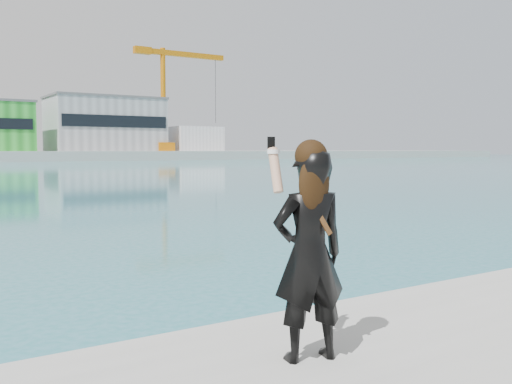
% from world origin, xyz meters
% --- Properties ---
extents(warehouse_grey_right, '(25.50, 15.35, 12.50)m').
position_xyz_m(warehouse_grey_right, '(40.00, 127.98, 8.26)').
color(warehouse_grey_right, gray).
rests_on(warehouse_grey_right, far_quay).
extents(ancillary_shed, '(12.00, 10.00, 6.00)m').
position_xyz_m(ancillary_shed, '(62.00, 126.00, 5.00)').
color(ancillary_shed, silver).
rests_on(ancillary_shed, far_quay).
extents(dock_crane, '(23.00, 4.00, 24.00)m').
position_xyz_m(dock_crane, '(53.20, 122.00, 15.07)').
color(dock_crane, orange).
rests_on(dock_crane, far_quay).
extents(flagpole_right, '(1.28, 0.16, 8.00)m').
position_xyz_m(flagpole_right, '(22.09, 121.00, 6.54)').
color(flagpole_right, silver).
rests_on(flagpole_right, far_quay).
extents(woman, '(0.62, 0.47, 1.61)m').
position_xyz_m(woman, '(-0.43, -0.11, 1.61)').
color(woman, black).
rests_on(woman, near_quay).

